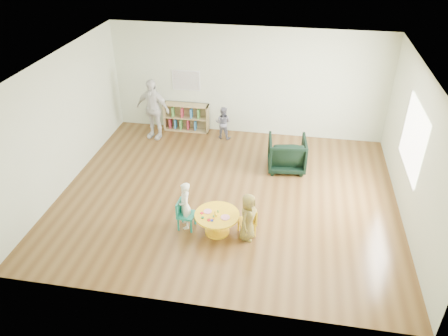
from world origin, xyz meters
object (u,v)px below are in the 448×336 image
child_left (185,206)px  kid_chair_left (184,214)px  child_right (248,217)px  adult_caretaker (153,109)px  activity_table (217,220)px  bookshelf (186,117)px  kid_chair_right (249,220)px  armchair (287,154)px  toddler (223,123)px

child_left → kid_chair_left: bearing=-50.3°
child_right → adult_caretaker: 4.64m
activity_table → child_right: size_ratio=0.88×
bookshelf → adult_caretaker: adult_caretaker is taller
kid_chair_left → kid_chair_right: size_ratio=1.03×
kid_chair_left → bookshelf: bearing=-162.6°
adult_caretaker → bookshelf: bearing=50.7°
armchair → child_left: bearing=48.1°
kid_chair_left → kid_chair_right: bearing=95.1°
kid_chair_left → adult_caretaker: bearing=-150.3°
kid_chair_right → armchair: (0.56, 2.46, 0.09)m
armchair → child_left: 3.03m
kid_chair_right → armchair: bearing=-37.4°
toddler → bookshelf: bearing=-8.2°
armchair → kid_chair_left: bearing=48.2°
kid_chair_left → toddler: bearing=-177.4°
bookshelf → toddler: size_ratio=1.38×
kid_chair_right → adult_caretaker: bearing=15.4°
child_left → adult_caretaker: (-1.72, 3.47, 0.31)m
toddler → adult_caretaker: bearing=16.0°
armchair → activity_table: bearing=59.5°
kid_chair_right → child_right: child_right is taller
toddler → adult_caretaker: (-1.78, -0.24, 0.35)m
child_left → adult_caretaker: 3.88m
kid_chair_left → toddler: (0.08, 3.74, 0.12)m
activity_table → kid_chair_right: 0.59m
activity_table → child_left: (-0.62, 0.07, 0.19)m
child_left → child_right: bearing=61.8°
bookshelf → adult_caretaker: bearing=-142.3°
child_left → adult_caretaker: bearing=-175.8°
toddler → kid_chair_right: bearing=115.3°
child_left → toddler: child_left is taller
kid_chair_left → activity_table: bearing=89.9°
toddler → adult_caretaker: adult_caretaker is taller
activity_table → bookshelf: (-1.62, 4.10, 0.08)m
child_right → child_left: bearing=100.4°
armchair → child_left: (-1.76, -2.46, 0.09)m
activity_table → kid_chair_left: size_ratio=1.41×
kid_chair_right → armchair: armchair is taller
kid_chair_left → child_right: (1.21, -0.10, 0.16)m
activity_table → kid_chair_left: (-0.64, 0.04, 0.03)m
adult_caretaker → toddler: bearing=20.8°
kid_chair_right → child_left: child_left is taller
kid_chair_right → adult_caretaker: adult_caretaker is taller
toddler → child_left: bearing=97.2°
armchair → child_right: 2.65m
child_left → activity_table: bearing=61.1°
bookshelf → kid_chair_right: bearing=-61.2°
activity_table → adult_caretaker: (-2.34, 3.54, 0.50)m
bookshelf → child_right: (2.20, -4.15, 0.11)m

